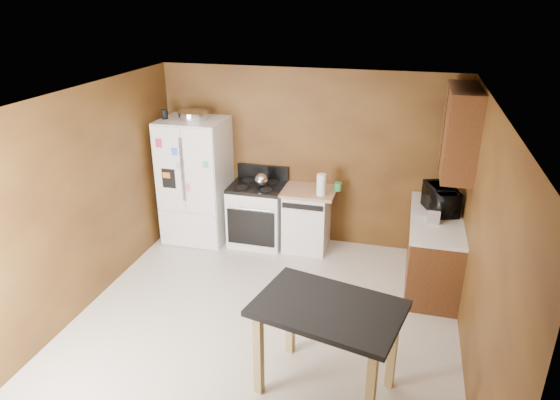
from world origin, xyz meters
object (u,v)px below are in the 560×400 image
at_px(kettle, 261,180).
at_px(refrigerator, 196,181).
at_px(gas_range, 258,213).
at_px(green_canister, 338,186).
at_px(toaster, 434,214).
at_px(dishwasher, 307,218).
at_px(island, 328,319).
at_px(pen_cup, 164,114).
at_px(paper_towel, 321,185).
at_px(microwave, 441,200).
at_px(roasting_pan, 193,115).

xyz_separation_m(kettle, refrigerator, (-0.99, -0.02, -0.10)).
bearing_deg(gas_range, kettle, -31.08).
relative_size(green_canister, gas_range, 0.11).
bearing_deg(refrigerator, kettle, 0.90).
bearing_deg(gas_range, green_canister, 5.46).
bearing_deg(toaster, dishwasher, 164.18).
height_order(kettle, dishwasher, kettle).
relative_size(kettle, island, 0.14).
distance_m(pen_cup, green_canister, 2.59).
distance_m(kettle, paper_towel, 0.86).
distance_m(kettle, microwave, 2.40).
height_order(green_canister, toaster, toaster).
bearing_deg(microwave, green_canister, 52.07).
height_order(roasting_pan, dishwasher, roasting_pan).
bearing_deg(island, pen_cup, 137.22).
height_order(paper_towel, gas_range, paper_towel).
xyz_separation_m(dishwasher, island, (0.75, -2.70, 0.32)).
distance_m(paper_towel, dishwasher, 0.64).
bearing_deg(pen_cup, refrigerator, 10.39).
distance_m(green_canister, refrigerator, 2.05).
xyz_separation_m(roasting_pan, island, (2.37, -2.65, -1.08)).
distance_m(roasting_pan, dishwasher, 2.14).
bearing_deg(kettle, island, -62.04).
height_order(pen_cup, microwave, pen_cup).
bearing_deg(dishwasher, kettle, -173.85).
distance_m(refrigerator, gas_range, 1.01).
relative_size(green_canister, refrigerator, 0.06).
relative_size(gas_range, island, 0.78).
bearing_deg(dishwasher, roasting_pan, -178.38).
xyz_separation_m(toaster, microwave, (0.08, 0.30, 0.06)).
xyz_separation_m(kettle, toaster, (2.31, -0.55, -0.01)).
bearing_deg(microwave, island, 136.04).
height_order(toaster, island, toaster).
bearing_deg(gas_range, pen_cup, -174.27).
xyz_separation_m(pen_cup, island, (2.75, -2.55, -1.09)).
xyz_separation_m(toaster, island, (-0.92, -2.08, -0.21)).
bearing_deg(refrigerator, toaster, -9.16).
bearing_deg(pen_cup, dishwasher, 4.37).
bearing_deg(island, roasting_pan, 131.78).
height_order(kettle, microwave, microwave).
xyz_separation_m(toaster, dishwasher, (-1.67, 0.62, -0.53)).
relative_size(green_canister, dishwasher, 0.13).
relative_size(microwave, gas_range, 0.49).
bearing_deg(dishwasher, island, -74.45).
bearing_deg(roasting_pan, kettle, -1.39).
distance_m(gas_range, island, 3.07).
bearing_deg(toaster, microwave, 80.51).
distance_m(roasting_pan, pen_cup, 0.40).
height_order(kettle, toaster, kettle).
height_order(microwave, dishwasher, microwave).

